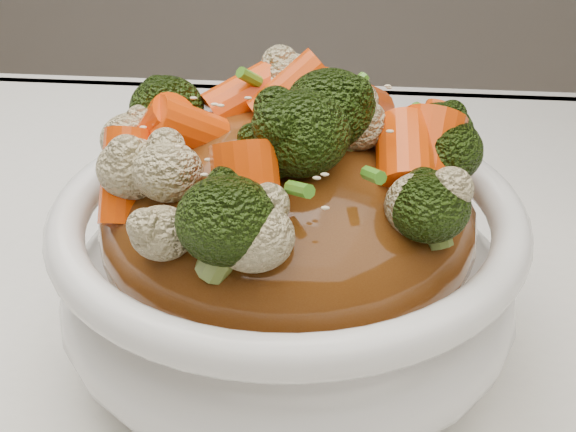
# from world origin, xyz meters

# --- Properties ---
(tablecloth) EXTENTS (1.20, 0.80, 0.04)m
(tablecloth) POSITION_xyz_m (0.00, 0.00, 0.73)
(tablecloth) COLOR white
(tablecloth) RESTS_ON dining_table
(bowl) EXTENTS (0.29, 0.29, 0.09)m
(bowl) POSITION_xyz_m (0.02, 0.04, 0.79)
(bowl) COLOR white
(bowl) RESTS_ON tablecloth
(sauce_base) EXTENTS (0.23, 0.23, 0.10)m
(sauce_base) POSITION_xyz_m (0.02, 0.04, 0.82)
(sauce_base) COLOR #582D0F
(sauce_base) RESTS_ON bowl
(carrots) EXTENTS (0.23, 0.23, 0.05)m
(carrots) POSITION_xyz_m (0.02, 0.04, 0.89)
(carrots) COLOR #EE4907
(carrots) RESTS_ON sauce_base
(broccoli) EXTENTS (0.23, 0.23, 0.05)m
(broccoli) POSITION_xyz_m (0.02, 0.04, 0.89)
(broccoli) COLOR black
(broccoli) RESTS_ON sauce_base
(cauliflower) EXTENTS (0.23, 0.23, 0.04)m
(cauliflower) POSITION_xyz_m (0.02, 0.04, 0.89)
(cauliflower) COLOR beige
(cauliflower) RESTS_ON sauce_base
(scallions) EXTENTS (0.17, 0.17, 0.02)m
(scallions) POSITION_xyz_m (0.02, 0.04, 0.89)
(scallions) COLOR #448A1F
(scallions) RESTS_ON sauce_base
(sesame_seeds) EXTENTS (0.21, 0.21, 0.01)m
(sesame_seeds) POSITION_xyz_m (0.02, 0.04, 0.89)
(sesame_seeds) COLOR beige
(sesame_seeds) RESTS_ON sauce_base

